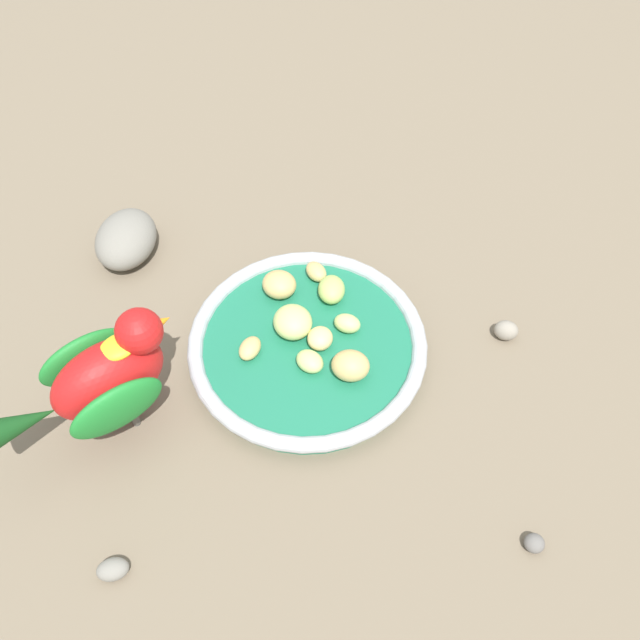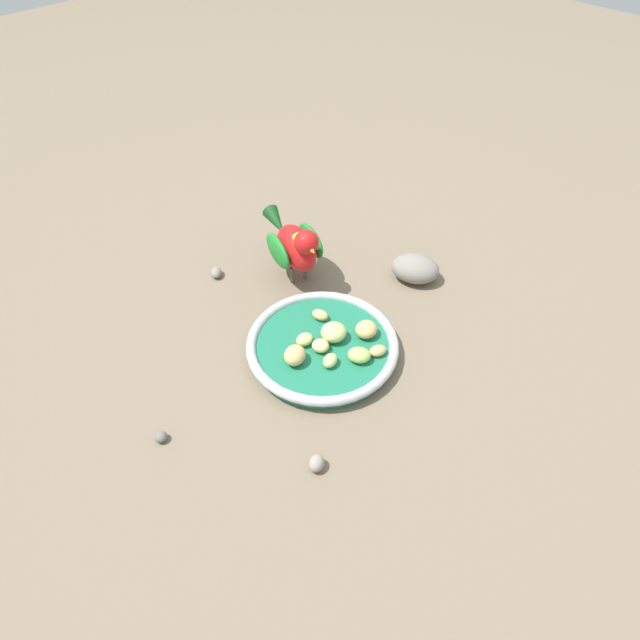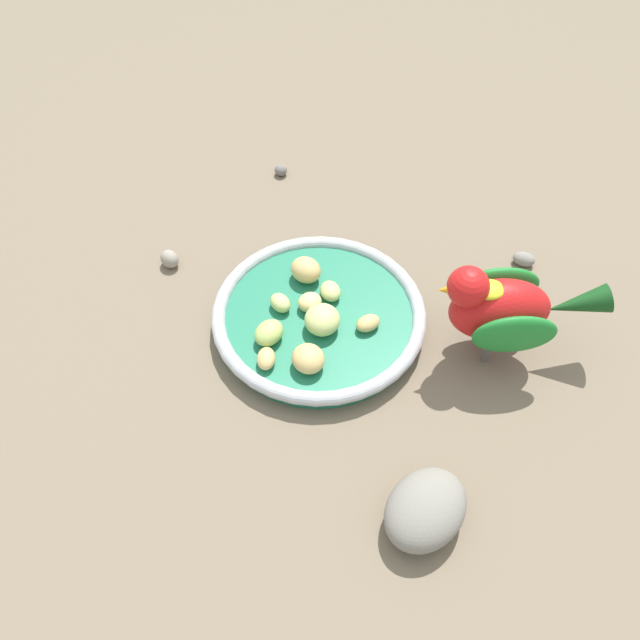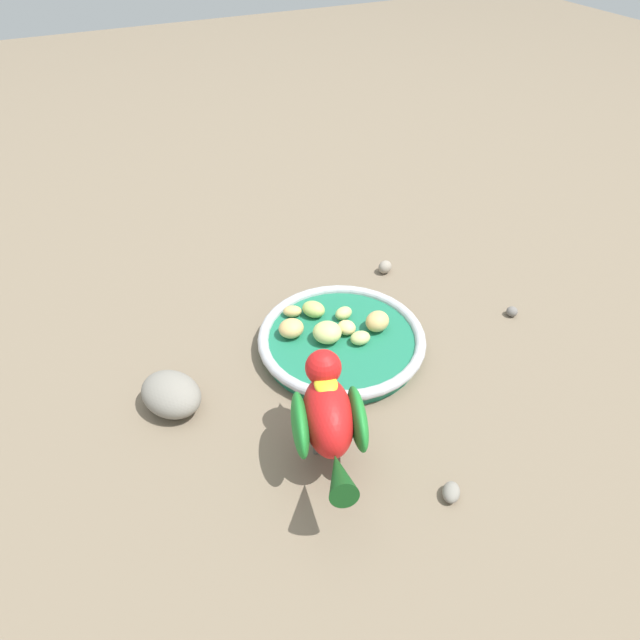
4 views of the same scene
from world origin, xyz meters
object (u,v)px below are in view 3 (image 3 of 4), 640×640
at_px(apple_piece_7, 266,359).
at_px(apple_piece_0, 269,333).
at_px(rock_large, 425,509).
at_px(apple_piece_4, 306,270).
at_px(apple_piece_3, 280,303).
at_px(apple_piece_1, 368,323).
at_px(apple_piece_8, 330,291).
at_px(feeding_bowl, 320,319).
at_px(apple_piece_6, 310,302).
at_px(pebble_0, 281,170).
at_px(pebble_2, 170,259).
at_px(apple_piece_5, 322,320).
at_px(parrot, 503,307).
at_px(pebble_1, 526,261).
at_px(apple_piece_2, 308,359).

bearing_deg(apple_piece_7, apple_piece_0, 66.45).
height_order(apple_piece_0, rock_large, rock_large).
bearing_deg(apple_piece_4, apple_piece_0, -133.91).
distance_m(apple_piece_3, rock_large, 0.26).
relative_size(apple_piece_1, apple_piece_8, 0.98).
height_order(feeding_bowl, apple_piece_6, apple_piece_6).
distance_m(apple_piece_0, pebble_0, 0.30).
distance_m(feeding_bowl, pebble_2, 0.20).
bearing_deg(pebble_0, apple_piece_0, -110.68).
xyz_separation_m(apple_piece_5, parrot, (0.16, -0.08, 0.04)).
xyz_separation_m(apple_piece_3, apple_piece_6, (0.03, -0.01, 0.00)).
bearing_deg(pebble_1, pebble_2, 159.02).
height_order(apple_piece_7, parrot, parrot).
bearing_deg(apple_piece_2, pebble_0, 76.37).
distance_m(apple_piece_1, apple_piece_6, 0.07).
distance_m(parrot, rock_large, 0.21).
xyz_separation_m(feeding_bowl, pebble_1, (0.26, 0.00, -0.01)).
bearing_deg(apple_piece_8, apple_piece_3, 176.56).
distance_m(apple_piece_0, apple_piece_1, 0.10).
xyz_separation_m(pebble_0, pebble_1, (0.22, -0.27, 0.00)).
distance_m(apple_piece_5, parrot, 0.18).
relative_size(apple_piece_3, pebble_0, 1.56).
distance_m(apple_piece_1, apple_piece_4, 0.10).
relative_size(apple_piece_1, apple_piece_4, 0.77).
distance_m(pebble_0, pebble_2, 0.21).
height_order(apple_piece_8, pebble_0, apple_piece_8).
height_order(apple_piece_3, pebble_2, apple_piece_3).
bearing_deg(feeding_bowl, parrot, -30.60).
height_order(apple_piece_3, apple_piece_5, apple_piece_5).
bearing_deg(rock_large, apple_piece_5, 92.93).
relative_size(apple_piece_7, parrot, 0.15).
bearing_deg(apple_piece_1, apple_piece_5, 159.37).
bearing_deg(apple_piece_1, pebble_2, 133.38).
relative_size(apple_piece_1, parrot, 0.16).
bearing_deg(apple_piece_0, apple_piece_6, 24.85).
bearing_deg(apple_piece_1, rock_large, -99.56).
height_order(pebble_0, pebble_2, pebble_2).
xyz_separation_m(apple_piece_8, parrot, (0.14, -0.12, 0.04)).
xyz_separation_m(apple_piece_5, apple_piece_8, (0.02, 0.04, -0.01)).
relative_size(apple_piece_0, apple_piece_5, 0.87).
bearing_deg(apple_piece_0, pebble_2, 114.13).
distance_m(apple_piece_3, pebble_2, 0.16).
bearing_deg(pebble_2, parrot, -40.05).
height_order(apple_piece_7, pebble_2, apple_piece_7).
xyz_separation_m(apple_piece_1, pebble_0, (0.00, 0.30, -0.02)).
xyz_separation_m(apple_piece_0, apple_piece_1, (0.10, -0.02, -0.00)).
distance_m(apple_piece_0, apple_piece_2, 0.05).
height_order(apple_piece_1, parrot, parrot).
height_order(feeding_bowl, pebble_2, feeding_bowl).
relative_size(rock_large, pebble_2, 3.45).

